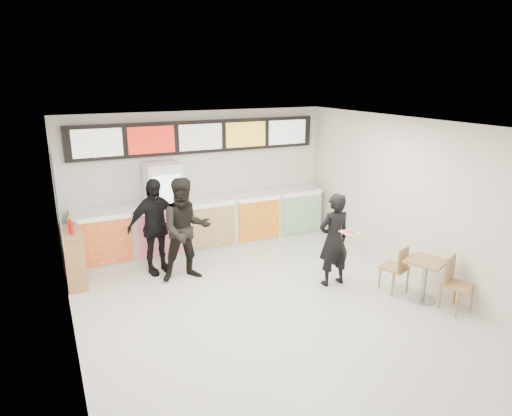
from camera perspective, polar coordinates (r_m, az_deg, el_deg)
floor at (r=7.73m, az=1.89°, el=-12.51°), size 7.00×7.00×0.00m
ceiling at (r=6.82m, az=2.12°, el=10.20°), size 7.00×7.00×0.00m
wall_back at (r=10.26m, az=-7.00°, el=3.62°), size 6.00×0.00×6.00m
wall_left at (r=6.41m, az=-22.68°, el=-5.28°), size 0.00×7.00×7.00m
wall_right at (r=8.87m, az=19.50°, el=0.80°), size 0.00×7.00×7.00m
service_counter at (r=10.13m, az=-6.09°, el=-1.96°), size 5.56×0.77×1.14m
menu_board at (r=10.02m, az=-7.03°, el=8.83°), size 5.50×0.14×0.70m
drinks_fridge at (r=9.77m, az=-11.37°, el=-0.24°), size 0.70×0.67×2.00m
mirror_panel at (r=8.70m, az=-23.74°, el=1.76°), size 0.01×2.00×1.50m
customer_main at (r=8.37m, az=9.71°, el=-3.93°), size 0.64×0.42×1.73m
customer_left at (r=8.53m, az=-8.78°, el=-2.70°), size 1.00×0.80×1.95m
customer_mid at (r=8.95m, az=-12.56°, el=-2.27°), size 1.18×0.71×1.88m
pizza_slice at (r=7.93m, az=11.66°, el=-2.95°), size 0.36×0.36×0.02m
cafe_table at (r=8.30m, az=20.37°, el=-7.56°), size 0.98×1.54×0.88m
condiment_ledge at (r=9.02m, az=-21.80°, el=-5.66°), size 0.38×0.93×1.24m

